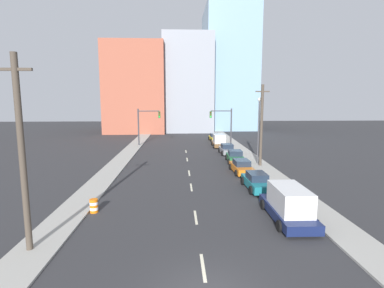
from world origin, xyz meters
The scene contains 24 objects.
sidewalk_left centered at (-8.55, 46.67, 0.06)m, with size 2.39×93.34×0.12m.
sidewalk_right centered at (8.55, 46.67, 0.06)m, with size 2.39×93.34×0.12m.
lane_stripe_at_2m centered at (0.00, 2.00, 0.00)m, with size 0.16×2.40×0.01m, color beige.
lane_stripe_at_8m centered at (0.00, 8.02, 0.00)m, with size 0.16×2.40×0.01m, color beige.
lane_stripe_at_15m centered at (0.00, 14.96, 0.00)m, with size 0.16×2.40×0.01m, color beige.
lane_stripe_at_20m centered at (0.00, 20.25, 0.00)m, with size 0.16×2.40×0.01m, color beige.
lane_stripe_at_28m centered at (0.00, 27.63, 0.00)m, with size 0.16×2.40×0.01m, color beige.
lane_stripe_at_34m centered at (0.00, 33.83, 0.00)m, with size 0.16×2.40×0.01m, color beige.
building_brick_left centered at (-11.28, 64.45, 10.48)m, with size 14.00×16.00×20.95m.
building_office_center centered at (1.24, 68.45, 11.63)m, with size 12.00×20.00×23.26m.
building_glass_right centered at (12.59, 72.45, 15.97)m, with size 13.00×20.00×31.94m.
traffic_signal_left centered at (-6.84, 39.96, 4.04)m, with size 3.85×0.35×6.31m.
traffic_signal_right centered at (6.89, 39.96, 4.04)m, with size 3.85×0.35×6.31m.
utility_pole_left_near centered at (-8.81, 3.89, 5.11)m, with size 1.60×0.32×9.97m.
utility_pole_right_mid centered at (8.47, 23.13, 4.87)m, with size 1.60×0.32×9.50m.
traffic_barrel centered at (-7.01, 9.22, 0.47)m, with size 0.56×0.56×0.95m.
street_lamp centered at (8.47, 24.26, 4.67)m, with size 0.44×0.44×8.02m.
box_truck_navy centered at (5.97, 7.27, 1.06)m, with size 2.50×5.98×2.25m.
sedan_teal centered at (5.70, 14.15, 0.68)m, with size 2.09×4.76×1.47m.
sedan_orange centered at (5.63, 20.22, 0.64)m, with size 2.16×4.81×1.40m.
sedan_green centered at (5.96, 25.62, 0.70)m, with size 2.27×4.30×1.52m.
sedan_gray centered at (5.90, 31.53, 0.67)m, with size 2.14×4.40×1.47m.
box_truck_brown centered at (5.65, 38.35, 0.97)m, with size 2.37×5.38×2.07m.
sedan_yellow centered at (5.78, 45.34, 0.65)m, with size 2.18×4.39×1.42m.
Camera 1 is at (-1.10, -10.95, 7.74)m, focal length 28.00 mm.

